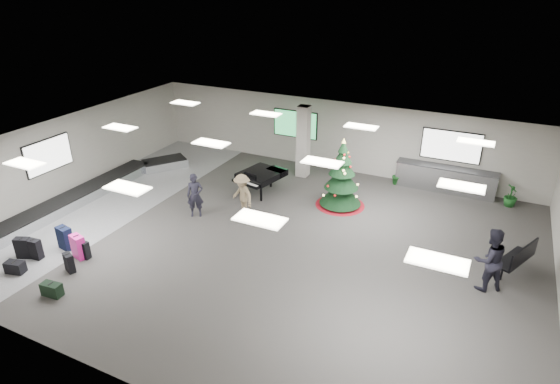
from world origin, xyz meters
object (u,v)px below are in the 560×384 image
at_px(baggage_carousel, 95,191).
at_px(potted_plant_right, 511,196).
at_px(grand_piano, 260,176).
at_px(potted_plant_left, 398,175).
at_px(service_counter, 445,179).
at_px(christmas_tree, 341,183).
at_px(traveler_b, 242,195).
at_px(bench, 518,257).
at_px(traveler_bench, 490,260).
at_px(traveler_a, 195,195).
at_px(pink_suitcase, 78,247).

xyz_separation_m(baggage_carousel, potted_plant_right, (15.38, 6.41, 0.23)).
bearing_deg(potted_plant_right, grand_piano, -161.49).
distance_m(baggage_carousel, potted_plant_left, 12.74).
xyz_separation_m(service_counter, christmas_tree, (-3.48, -3.16, 0.40)).
distance_m(traveler_b, potted_plant_right, 10.46).
relative_size(bench, traveler_b, 1.02).
xyz_separation_m(baggage_carousel, traveler_b, (6.33, 1.17, 0.62)).
relative_size(baggage_carousel, traveler_bench, 4.97).
bearing_deg(traveler_bench, service_counter, -106.23).
bearing_deg(traveler_bench, grand_piano, -52.30).
bearing_deg(traveler_b, grand_piano, 124.01).
relative_size(traveler_b, potted_plant_left, 1.95).
bearing_deg(traveler_b, traveler_a, -128.99).
bearing_deg(christmas_tree, potted_plant_left, 62.84).
relative_size(christmas_tree, potted_plant_left, 3.26).
height_order(christmas_tree, potted_plant_left, christmas_tree).
relative_size(pink_suitcase, traveler_b, 0.49).
height_order(service_counter, potted_plant_right, service_counter).
height_order(traveler_b, traveler_bench, traveler_bench).
bearing_deg(grand_piano, christmas_tree, 17.62).
bearing_deg(traveler_a, baggage_carousel, 153.85).
bearing_deg(potted_plant_left, traveler_a, -134.59).
bearing_deg(baggage_carousel, traveler_b, 10.44).
height_order(baggage_carousel, service_counter, service_counter).
bearing_deg(potted_plant_left, service_counter, 4.44).
bearing_deg(traveler_b, baggage_carousel, -145.80).
relative_size(service_counter, traveler_bench, 2.07).
xyz_separation_m(bench, traveler_b, (-9.37, -0.38, 0.25)).
height_order(service_counter, christmas_tree, christmas_tree).
distance_m(baggage_carousel, christmas_tree, 10.05).
xyz_separation_m(traveler_b, potted_plant_right, (9.04, 5.24, -0.38)).
distance_m(traveler_a, potted_plant_left, 8.74).
xyz_separation_m(grand_piano, potted_plant_left, (4.95, 3.33, -0.33)).
height_order(grand_piano, traveler_bench, traveler_bench).
bearing_deg(baggage_carousel, traveler_bench, 1.16).
relative_size(service_counter, christmas_tree, 1.46).
distance_m(pink_suitcase, potted_plant_right, 15.90).
relative_size(christmas_tree, traveler_b, 1.67).
height_order(christmas_tree, traveler_b, christmas_tree).
distance_m(pink_suitcase, traveler_a, 4.39).
bearing_deg(christmas_tree, traveler_bench, -30.55).
xyz_separation_m(baggage_carousel, bench, (15.71, 1.55, 0.36)).
bearing_deg(grand_piano, service_counter, 39.08).
bearing_deg(grand_piano, traveler_b, -67.48).
bearing_deg(service_counter, traveler_b, -139.46).
height_order(baggage_carousel, traveler_a, traveler_a).
bearing_deg(traveler_a, potted_plant_right, -0.86).
height_order(baggage_carousel, potted_plant_right, potted_plant_right).
height_order(grand_piano, potted_plant_left, grand_piano).
bearing_deg(bench, traveler_a, -149.45).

